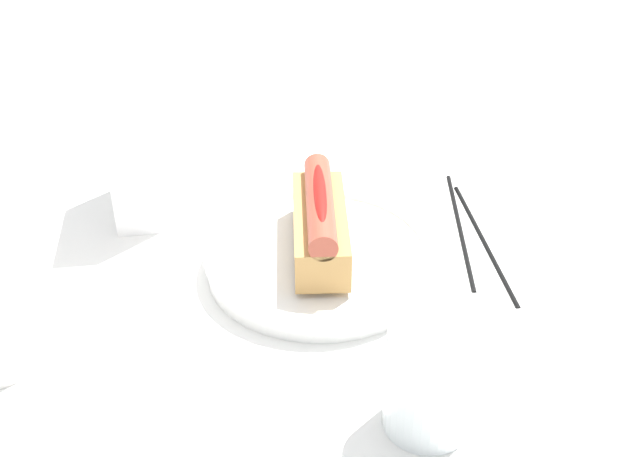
# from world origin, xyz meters

# --- Properties ---
(ground_plane) EXTENTS (2.40, 2.40, 0.00)m
(ground_plane) POSITION_xyz_m (0.00, 0.00, 0.00)
(ground_plane) COLOR white
(serving_bowl) EXTENTS (0.23, 0.23, 0.03)m
(serving_bowl) POSITION_xyz_m (0.02, -0.02, 0.02)
(serving_bowl) COLOR white
(serving_bowl) RESTS_ON ground_plane
(hotdog_front) EXTENTS (0.16, 0.09, 0.06)m
(hotdog_front) POSITION_xyz_m (0.02, -0.02, 0.06)
(hotdog_front) COLOR tan
(hotdog_front) RESTS_ON serving_bowl
(water_glass) EXTENTS (0.07, 0.07, 0.09)m
(water_glass) POSITION_xyz_m (-0.20, -0.03, 0.04)
(water_glass) COLOR white
(water_glass) RESTS_ON ground_plane
(napkin_box) EXTENTS (0.12, 0.06, 0.15)m
(napkin_box) POSITION_xyz_m (0.19, 0.13, 0.07)
(napkin_box) COLOR white
(napkin_box) RESTS_ON ground_plane
(chopstick_near) EXTENTS (0.21, 0.08, 0.01)m
(chopstick_near) POSITION_xyz_m (0.04, -0.18, 0.00)
(chopstick_near) COLOR black
(chopstick_near) RESTS_ON ground_plane
(chopstick_far) EXTENTS (0.22, 0.05, 0.01)m
(chopstick_far) POSITION_xyz_m (0.01, -0.19, 0.00)
(chopstick_far) COLOR black
(chopstick_far) RESTS_ON ground_plane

